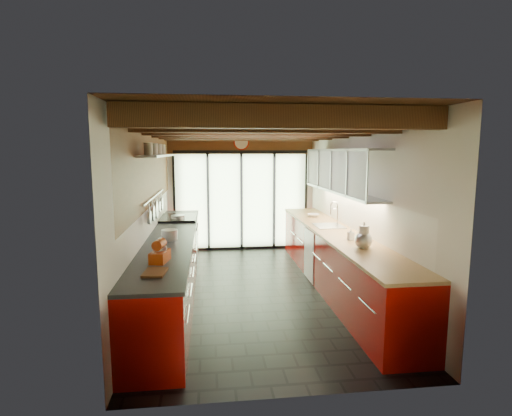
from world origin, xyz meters
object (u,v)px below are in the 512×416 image
stand_mixer (160,253)px  bowl (313,215)px  soap_bottle (351,234)px  kettle (363,239)px  paper_towel (364,237)px

stand_mixer → bowl: stand_mixer is taller
soap_bottle → bowl: bearing=90.0°
kettle → bowl: (0.00, 2.49, -0.09)m
stand_mixer → paper_towel: paper_towel is taller
paper_towel → soap_bottle: 0.47m
paper_towel → soap_bottle: paper_towel is taller
soap_bottle → bowl: soap_bottle is taller
stand_mixer → kettle: 2.56m
stand_mixer → paper_towel: 2.56m
paper_towel → soap_bottle: size_ratio=2.02×
stand_mixer → paper_towel: bearing=7.7°
kettle → stand_mixer: bearing=-172.1°
soap_bottle → stand_mixer: bearing=-162.3°
stand_mixer → soap_bottle: (2.54, 0.81, -0.02)m
stand_mixer → bowl: 3.81m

